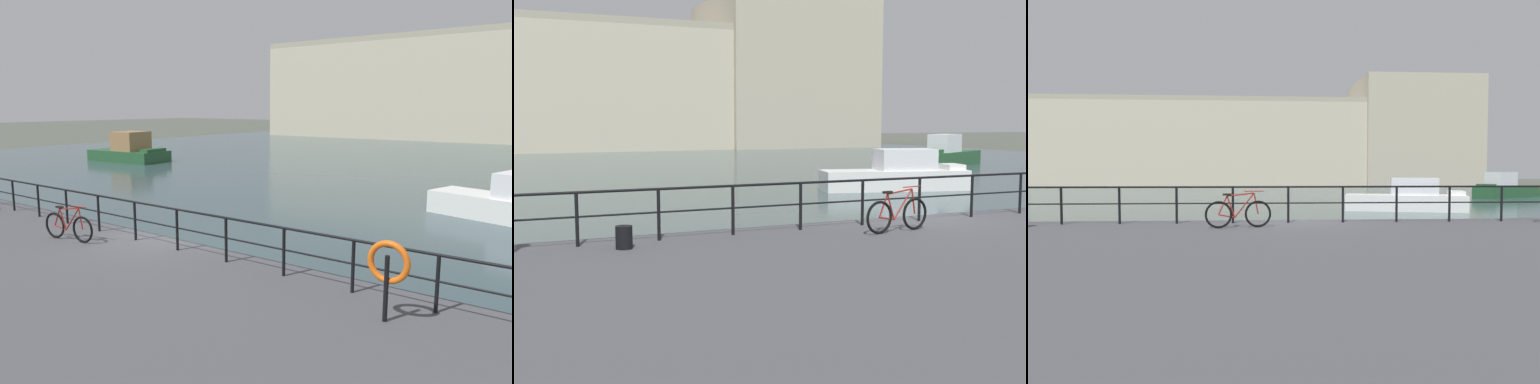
# 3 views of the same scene
# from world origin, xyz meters

# --- Properties ---
(ground_plane) EXTENTS (240.00, 240.00, 0.00)m
(ground_plane) POSITION_xyz_m (0.00, 0.00, 0.00)
(ground_plane) COLOR #4C5147
(water_basin) EXTENTS (80.00, 60.00, 0.01)m
(water_basin) POSITION_xyz_m (0.00, 30.20, 0.01)
(water_basin) COLOR #33474C
(water_basin) RESTS_ON ground_plane
(moored_blue_motorboat) EXTENTS (6.48, 3.44, 2.31)m
(moored_blue_motorboat) POSITION_xyz_m (-21.22, 16.05, 0.81)
(moored_blue_motorboat) COLOR #23512D
(moored_blue_motorboat) RESTS_ON water_basin
(quay_railing) EXTENTS (24.18, 0.07, 1.08)m
(quay_railing) POSITION_xyz_m (0.53, -0.75, 1.44)
(quay_railing) COLOR black
(quay_railing) RESTS_ON quay_promenade
(parked_bicycle) EXTENTS (1.76, 0.33, 0.98)m
(parked_bicycle) POSITION_xyz_m (-1.68, -1.86, 1.10)
(parked_bicycle) COLOR black
(parked_bicycle) RESTS_ON quay_promenade
(life_ring_stand) EXTENTS (0.75, 0.16, 1.40)m
(life_ring_stand) POSITION_xyz_m (7.19, -1.57, 1.68)
(life_ring_stand) COLOR black
(life_ring_stand) RESTS_ON quay_promenade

